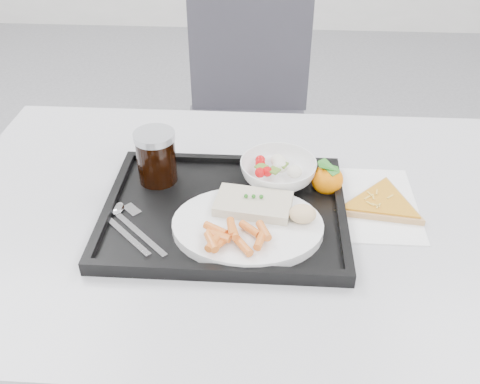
{
  "coord_description": "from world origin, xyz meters",
  "views": [
    {
      "loc": [
        0.03,
        -0.51,
        1.38
      ],
      "look_at": [
        -0.02,
        0.33,
        0.77
      ],
      "focal_mm": 40.0,
      "sensor_mm": 36.0,
      "label": 1
    }
  ],
  "objects_px": {
    "salad_bowl": "(278,172)",
    "tangerine": "(327,179)",
    "table": "(248,235)",
    "cola_glass": "(156,156)",
    "dinner_plate": "(248,226)",
    "pizza_slice": "(381,204)",
    "tray": "(225,212)",
    "chair": "(248,105)"
  },
  "relations": [
    {
      "from": "tray",
      "to": "table",
      "type": "bearing_deg",
      "value": 28.09
    },
    {
      "from": "cola_glass",
      "to": "tangerine",
      "type": "height_order",
      "value": "cola_glass"
    },
    {
      "from": "cola_glass",
      "to": "tangerine",
      "type": "distance_m",
      "value": 0.34
    },
    {
      "from": "chair",
      "to": "tangerine",
      "type": "relative_size",
      "value": 11.75
    },
    {
      "from": "dinner_plate",
      "to": "salad_bowl",
      "type": "relative_size",
      "value": 1.78
    },
    {
      "from": "table",
      "to": "cola_glass",
      "type": "height_order",
      "value": "cola_glass"
    },
    {
      "from": "cola_glass",
      "to": "pizza_slice",
      "type": "bearing_deg",
      "value": -6.22
    },
    {
      "from": "cola_glass",
      "to": "pizza_slice",
      "type": "relative_size",
      "value": 0.43
    },
    {
      "from": "salad_bowl",
      "to": "pizza_slice",
      "type": "height_order",
      "value": "salad_bowl"
    },
    {
      "from": "cola_glass",
      "to": "salad_bowl",
      "type": "bearing_deg",
      "value": 1.9
    },
    {
      "from": "cola_glass",
      "to": "dinner_plate",
      "type": "bearing_deg",
      "value": -38.16
    },
    {
      "from": "pizza_slice",
      "to": "chair",
      "type": "bearing_deg",
      "value": 109.57
    },
    {
      "from": "table",
      "to": "dinner_plate",
      "type": "bearing_deg",
      "value": -88.4
    },
    {
      "from": "tray",
      "to": "dinner_plate",
      "type": "relative_size",
      "value": 1.67
    },
    {
      "from": "cola_glass",
      "to": "pizza_slice",
      "type": "xyz_separation_m",
      "value": [
        0.44,
        -0.05,
        -0.06
      ]
    },
    {
      "from": "table",
      "to": "chair",
      "type": "bearing_deg",
      "value": 92.88
    },
    {
      "from": "dinner_plate",
      "to": "cola_glass",
      "type": "bearing_deg",
      "value": 141.84
    },
    {
      "from": "table",
      "to": "tangerine",
      "type": "height_order",
      "value": "tangerine"
    },
    {
      "from": "table",
      "to": "chair",
      "type": "xyz_separation_m",
      "value": [
        -0.04,
        0.86,
        -0.15
      ]
    },
    {
      "from": "dinner_plate",
      "to": "pizza_slice",
      "type": "xyz_separation_m",
      "value": [
        0.25,
        0.1,
        -0.01
      ]
    },
    {
      "from": "table",
      "to": "tray",
      "type": "xyz_separation_m",
      "value": [
        -0.04,
        -0.02,
        0.08
      ]
    },
    {
      "from": "chair",
      "to": "dinner_plate",
      "type": "relative_size",
      "value": 3.44
    },
    {
      "from": "salad_bowl",
      "to": "cola_glass",
      "type": "relative_size",
      "value": 1.41
    },
    {
      "from": "table",
      "to": "chair",
      "type": "height_order",
      "value": "chair"
    },
    {
      "from": "pizza_slice",
      "to": "dinner_plate",
      "type": "bearing_deg",
      "value": -158.42
    },
    {
      "from": "table",
      "to": "dinner_plate",
      "type": "relative_size",
      "value": 4.44
    },
    {
      "from": "salad_bowl",
      "to": "table",
      "type": "bearing_deg",
      "value": -126.21
    },
    {
      "from": "salad_bowl",
      "to": "pizza_slice",
      "type": "bearing_deg",
      "value": -15.7
    },
    {
      "from": "salad_bowl",
      "to": "tangerine",
      "type": "relative_size",
      "value": 1.92
    },
    {
      "from": "chair",
      "to": "dinner_plate",
      "type": "bearing_deg",
      "value": -87.23
    },
    {
      "from": "table",
      "to": "cola_glass",
      "type": "bearing_deg",
      "value": 160.08
    },
    {
      "from": "chair",
      "to": "cola_glass",
      "type": "distance_m",
      "value": 0.85
    },
    {
      "from": "tangerine",
      "to": "pizza_slice",
      "type": "height_order",
      "value": "tangerine"
    },
    {
      "from": "table",
      "to": "salad_bowl",
      "type": "bearing_deg",
      "value": 53.79
    },
    {
      "from": "chair",
      "to": "cola_glass",
      "type": "relative_size",
      "value": 8.61
    },
    {
      "from": "chair",
      "to": "tray",
      "type": "distance_m",
      "value": 0.91
    },
    {
      "from": "tray",
      "to": "dinner_plate",
      "type": "bearing_deg",
      "value": -51.46
    },
    {
      "from": "tray",
      "to": "salad_bowl",
      "type": "height_order",
      "value": "salad_bowl"
    },
    {
      "from": "dinner_plate",
      "to": "chair",
      "type": "bearing_deg",
      "value": 92.77
    },
    {
      "from": "table",
      "to": "chair",
      "type": "distance_m",
      "value": 0.87
    },
    {
      "from": "table",
      "to": "tray",
      "type": "bearing_deg",
      "value": -151.91
    },
    {
      "from": "tray",
      "to": "pizza_slice",
      "type": "bearing_deg",
      "value": 8.11
    }
  ]
}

